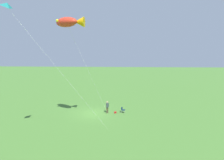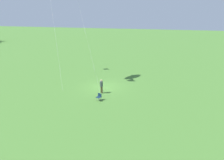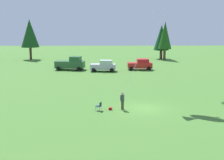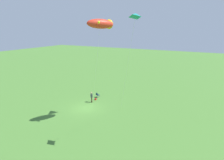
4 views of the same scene
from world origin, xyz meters
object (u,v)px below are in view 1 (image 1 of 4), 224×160
at_px(folding_chair, 123,109).
at_px(kite_large_fish, 69,22).
at_px(kite_delta_teal, 8,6).
at_px(backpack_on_grass, 115,112).
at_px(person_kite_flyer, 107,106).

distance_m(folding_chair, kite_large_fish, 13.69).
bearing_deg(kite_delta_teal, backpack_on_grass, -130.68).
bearing_deg(kite_delta_teal, person_kite_flyer, -126.60).
xyz_separation_m(backpack_on_grass, kite_delta_teal, (8.30, 9.66, 12.22)).
height_order(person_kite_flyer, kite_large_fish, kite_large_fish).
height_order(kite_large_fish, kite_delta_teal, kite_delta_teal).
bearing_deg(kite_delta_teal, folding_chair, -133.28).
height_order(folding_chair, kite_delta_teal, kite_delta_teal).
xyz_separation_m(folding_chair, kite_large_fish, (5.95, 4.67, 11.41)).
bearing_deg(folding_chair, kite_large_fish, -121.20).
bearing_deg(person_kite_flyer, kite_delta_teal, -86.87).
bearing_deg(backpack_on_grass, folding_chair, -165.60).
bearing_deg(folding_chair, backpack_on_grass, -144.94).
distance_m(folding_chair, backpack_on_grass, 1.15).
distance_m(person_kite_flyer, kite_delta_teal, 16.48).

